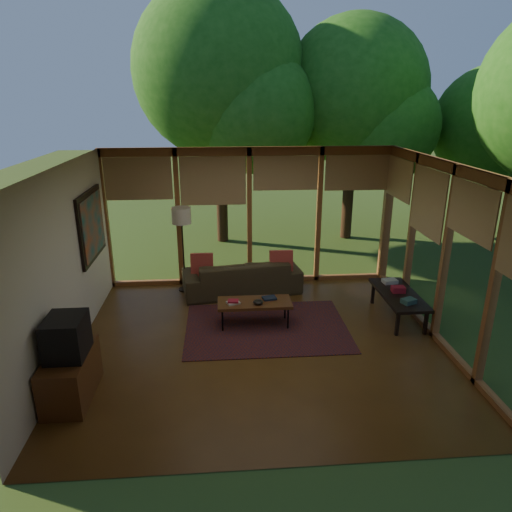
{
  "coord_description": "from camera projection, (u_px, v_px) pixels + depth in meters",
  "views": [
    {
      "loc": [
        -0.56,
        -6.14,
        3.57
      ],
      "look_at": [
        -0.01,
        0.7,
        1.18
      ],
      "focal_mm": 32.0,
      "sensor_mm": 36.0,
      "label": 1
    }
  ],
  "objects": [
    {
      "name": "floor",
      "position": [
        261.0,
        343.0,
        7.0
      ],
      "size": [
        5.5,
        5.5,
        0.0
      ],
      "primitive_type": "plane",
      "color": "brown",
      "rests_on": "ground"
    },
    {
      "name": "ceiling",
      "position": [
        261.0,
        166.0,
        6.11
      ],
      "size": [
        5.5,
        5.5,
        0.0
      ],
      "primitive_type": "plane",
      "rotation": [
        3.14,
        0.0,
        0.0
      ],
      "color": "white",
      "rests_on": "ground"
    },
    {
      "name": "wall_left",
      "position": [
        64.0,
        266.0,
        6.35
      ],
      "size": [
        0.04,
        5.0,
        2.7
      ],
      "primitive_type": "cube",
      "color": "silver",
      "rests_on": "ground"
    },
    {
      "name": "wall_front",
      "position": [
        285.0,
        352.0,
        4.2
      ],
      "size": [
        5.5,
        0.04,
        2.7
      ],
      "primitive_type": "cube",
      "color": "silver",
      "rests_on": "ground"
    },
    {
      "name": "window_wall_back",
      "position": [
        249.0,
        217.0,
        8.91
      ],
      "size": [
        5.5,
        0.12,
        2.7
      ],
      "primitive_type": "cube",
      "color": "#955A2E",
      "rests_on": "ground"
    },
    {
      "name": "window_wall_right",
      "position": [
        445.0,
        256.0,
        6.76
      ],
      "size": [
        0.12,
        5.0,
        2.7
      ],
      "primitive_type": "cube",
      "color": "#955A2E",
      "rests_on": "ground"
    },
    {
      "name": "exterior_lawn",
      "position": [
        479.0,
        211.0,
        15.13
      ],
      "size": [
        40.0,
        40.0,
        0.0
      ],
      "primitive_type": "plane",
      "color": "#354F1D",
      "rests_on": "ground"
    },
    {
      "name": "tree_nw",
      "position": [
        219.0,
        72.0,
        10.74
      ],
      "size": [
        4.05,
        4.05,
        6.17
      ],
      "color": "#382114",
      "rests_on": "ground"
    },
    {
      "name": "tree_ne",
      "position": [
        354.0,
        92.0,
        11.17
      ],
      "size": [
        3.55,
        3.55,
        5.48
      ],
      "color": "#382114",
      "rests_on": "ground"
    },
    {
      "name": "tree_far",
      "position": [
        493.0,
        126.0,
        11.28
      ],
      "size": [
        2.95,
        2.95,
        4.38
      ],
      "color": "#382114",
      "rests_on": "ground"
    },
    {
      "name": "rug",
      "position": [
        266.0,
        327.0,
        7.47
      ],
      "size": [
        2.62,
        1.86,
        0.01
      ],
      "primitive_type": "cube",
      "color": "maroon",
      "rests_on": "floor"
    },
    {
      "name": "sofa",
      "position": [
        242.0,
        276.0,
        8.76
      ],
      "size": [
        2.33,
        1.2,
        0.65
      ],
      "primitive_type": "imported",
      "rotation": [
        0.0,
        0.0,
        3.3
      ],
      "color": "#3D331E",
      "rests_on": "floor"
    },
    {
      "name": "pillow_left",
      "position": [
        202.0,
        265.0,
        8.57
      ],
      "size": [
        0.42,
        0.22,
        0.44
      ],
      "primitive_type": "cube",
      "rotation": [
        -0.21,
        0.0,
        0.0
      ],
      "color": "maroon",
      "rests_on": "sofa"
    },
    {
      "name": "pillow_right",
      "position": [
        281.0,
        262.0,
        8.68
      ],
      "size": [
        0.44,
        0.23,
        0.46
      ],
      "primitive_type": "cube",
      "rotation": [
        -0.21,
        0.0,
        0.0
      ],
      "color": "maroon",
      "rests_on": "sofa"
    },
    {
      "name": "ct_book_lower",
      "position": [
        233.0,
        303.0,
        7.35
      ],
      "size": [
        0.24,
        0.21,
        0.03
      ],
      "primitive_type": "cube",
      "rotation": [
        0.0,
        0.0,
        0.35
      ],
      "color": "#B0ACA0",
      "rests_on": "coffee_table"
    },
    {
      "name": "ct_book_upper",
      "position": [
        233.0,
        301.0,
        7.34
      ],
      "size": [
        0.18,
        0.14,
        0.03
      ],
      "primitive_type": "cube",
      "rotation": [
        0.0,
        0.0,
        -0.09
      ],
      "color": "maroon",
      "rests_on": "coffee_table"
    },
    {
      "name": "ct_book_side",
      "position": [
        269.0,
        298.0,
        7.51
      ],
      "size": [
        0.25,
        0.2,
        0.03
      ],
      "primitive_type": "cube",
      "rotation": [
        0.0,
        0.0,
        0.19
      ],
      "color": "black",
      "rests_on": "coffee_table"
    },
    {
      "name": "ct_bowl",
      "position": [
        258.0,
        302.0,
        7.32
      ],
      "size": [
        0.16,
        0.16,
        0.07
      ],
      "primitive_type": "ellipsoid",
      "color": "black",
      "rests_on": "coffee_table"
    },
    {
      "name": "media_cabinet",
      "position": [
        71.0,
        376.0,
        5.66
      ],
      "size": [
        0.5,
        1.0,
        0.6
      ],
      "primitive_type": "cube",
      "color": "#5C3219",
      "rests_on": "floor"
    },
    {
      "name": "television",
      "position": [
        66.0,
        337.0,
        5.48
      ],
      "size": [
        0.45,
        0.55,
        0.5
      ],
      "primitive_type": "cube",
      "color": "black",
      "rests_on": "media_cabinet"
    },
    {
      "name": "console_book_a",
      "position": [
        409.0,
        301.0,
        7.28
      ],
      "size": [
        0.26,
        0.23,
        0.08
      ],
      "primitive_type": "cube",
      "rotation": [
        0.0,
        0.0,
        0.4
      ],
      "color": "#2E504A",
      "rests_on": "side_console"
    },
    {
      "name": "console_book_b",
      "position": [
        398.0,
        289.0,
        7.7
      ],
      "size": [
        0.23,
        0.17,
        0.1
      ],
      "primitive_type": "cube",
      "rotation": [
        0.0,
        0.0,
        -0.08
      ],
      "color": "maroon",
      "rests_on": "side_console"
    },
    {
      "name": "console_book_c",
      "position": [
        390.0,
        281.0,
        8.08
      ],
      "size": [
        0.27,
        0.21,
        0.07
      ],
      "primitive_type": "cube",
      "rotation": [
        0.0,
        0.0,
        0.15
      ],
      "color": "#B0ACA0",
      "rests_on": "side_console"
    },
    {
      "name": "floor_lamp",
      "position": [
        182.0,
        220.0,
        8.47
      ],
      "size": [
        0.36,
        0.36,
        1.65
      ],
      "color": "black",
      "rests_on": "floor"
    },
    {
      "name": "coffee_table",
      "position": [
        255.0,
        303.0,
        7.44
      ],
      "size": [
        1.2,
        0.5,
        0.43
      ],
      "color": "#5C3219",
      "rests_on": "floor"
    },
    {
      "name": "side_console",
      "position": [
        399.0,
        296.0,
        7.68
      ],
      "size": [
        0.6,
        1.4,
        0.46
      ],
      "color": "black",
      "rests_on": "floor"
    },
    {
      "name": "wall_painting",
      "position": [
        92.0,
        225.0,
        7.6
      ],
      "size": [
        0.06,
        1.35,
        1.15
      ],
      "color": "black",
      "rests_on": "wall_left"
    }
  ]
}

